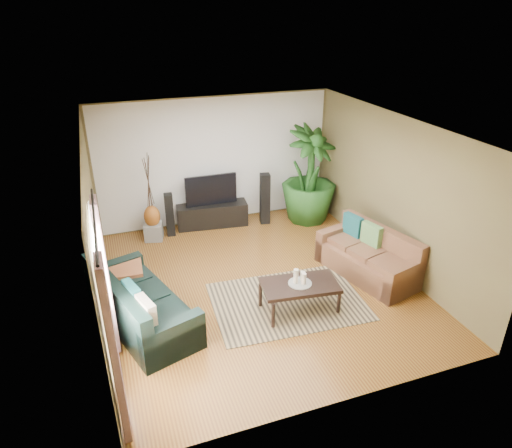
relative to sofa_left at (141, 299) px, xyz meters
name	(u,v)px	position (x,y,z in m)	size (l,w,h in m)	color
floor	(260,284)	(2.01, 0.39, -0.42)	(5.50, 5.50, 0.00)	brown
ceiling	(261,128)	(2.01, 0.39, 2.28)	(5.50, 5.50, 0.00)	white
wall_back	(216,161)	(2.01, 3.14, 0.93)	(5.00, 5.00, 0.00)	brown
wall_front	(347,312)	(2.01, -2.36, 0.93)	(5.00, 5.00, 0.00)	brown
wall_left	(96,236)	(-0.49, 0.39, 0.92)	(5.50, 5.50, 0.00)	brown
wall_right	(394,193)	(4.51, 0.39, 0.92)	(5.50, 5.50, 0.00)	brown
backwall_panel	(216,161)	(2.01, 3.13, 0.93)	(4.90, 4.90, 0.00)	white
window_pane	(102,294)	(-0.47, -1.21, 0.97)	(1.80, 1.80, 0.00)	white
curtain_near	(114,354)	(-0.42, -1.96, 0.72)	(0.08, 0.35, 2.20)	gray
curtain_far	(106,278)	(-0.42, -0.46, 0.72)	(0.08, 0.35, 2.20)	gray
curtain_rod	(94,221)	(-0.42, -1.21, 1.87)	(0.03, 0.03, 1.90)	black
sofa_left	(141,299)	(0.00, 0.00, 0.00)	(2.14, 0.92, 0.85)	black
sofa_right	(367,254)	(3.88, 0.05, 0.00)	(1.80, 0.81, 0.85)	brown
area_rug	(287,301)	(2.25, -0.25, -0.42)	(2.39, 1.70, 0.01)	#9D895C
coffee_table	(299,297)	(2.34, -0.49, -0.19)	(1.17, 0.64, 0.48)	black
candle_tray	(300,283)	(2.34, -0.49, 0.06)	(0.36, 0.36, 0.02)	gray
candle_tall	(296,276)	(2.28, -0.46, 0.19)	(0.07, 0.07, 0.23)	white
candle_mid	(304,279)	(2.38, -0.53, 0.16)	(0.07, 0.07, 0.18)	white
candle_short	(303,276)	(2.41, -0.43, 0.14)	(0.07, 0.07, 0.15)	beige
tv_stand	(212,215)	(1.83, 2.89, -0.18)	(1.49, 0.45, 0.50)	black
television	(211,190)	(1.83, 2.89, 0.40)	(1.09, 0.06, 0.65)	black
speaker_left	(170,215)	(0.90, 2.74, 0.03)	(0.16, 0.18, 0.91)	black
speaker_right	(265,199)	(2.95, 2.66, 0.13)	(0.20, 0.22, 1.12)	black
potted_plant	(309,175)	(3.89, 2.49, 0.61)	(1.16, 1.16, 2.07)	#1E4D19
plant_pot	(307,213)	(3.89, 2.49, -0.28)	(0.38, 0.38, 0.30)	black
pedestal	(154,231)	(0.54, 2.67, -0.25)	(0.35, 0.35, 0.35)	gray
vase	(152,216)	(0.54, 2.67, 0.09)	(0.32, 0.32, 0.45)	#934F1A
side_table	(126,283)	(-0.16, 0.72, -0.14)	(0.54, 0.54, 0.58)	brown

